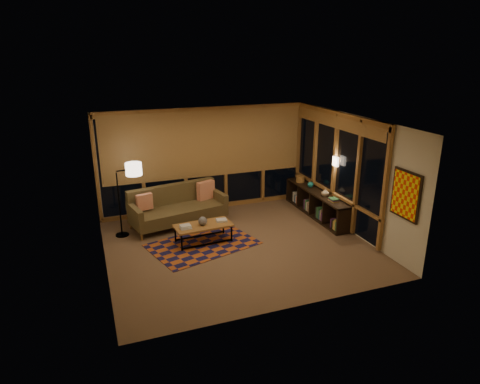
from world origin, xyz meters
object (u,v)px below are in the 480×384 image
object	(u,v)px
sofa	(178,207)
floor_lamp	(119,201)
bookshelf	(316,203)
coffee_table	(203,233)

from	to	relation	value
sofa	floor_lamp	xyz separation A→B (m)	(-1.37, -0.15, 0.38)
floor_lamp	bookshelf	world-z (taller)	floor_lamp
sofa	coffee_table	xyz separation A→B (m)	(0.30, -1.15, -0.25)
floor_lamp	bookshelf	distance (m)	4.84
sofa	bookshelf	xyz separation A→B (m)	(3.43, -0.60, -0.14)
coffee_table	floor_lamp	distance (m)	2.04
sofa	floor_lamp	size ratio (longest dim) A/B	1.34
coffee_table	floor_lamp	world-z (taller)	floor_lamp
sofa	floor_lamp	bearing A→B (deg)	174.86
sofa	bookshelf	world-z (taller)	sofa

